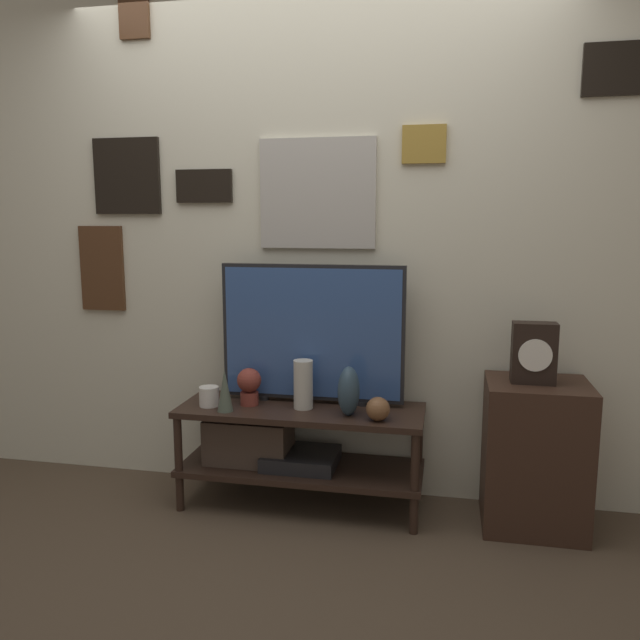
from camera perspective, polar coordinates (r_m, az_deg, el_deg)
The scene contains 12 objects.
ground_plane at distance 3.06m, azimuth -2.87°, elevation -18.46°, with size 12.00×12.00×0.00m, color #4C3D2D.
wall_back at distance 3.21m, azimuth -0.84°, elevation 8.05°, with size 6.40×0.08×2.70m.
media_console at distance 3.18m, azimuth -3.43°, elevation -11.12°, with size 1.20×0.43×0.51m.
television at distance 3.09m, azimuth -0.72°, elevation -1.19°, with size 0.92×0.05×0.70m.
vase_tall_ceramic at distance 3.05m, azimuth -1.54°, elevation -5.90°, with size 0.09×0.09×0.24m.
vase_slim_bronze at distance 3.04m, azimuth -8.69°, elevation -6.37°, with size 0.08×0.08×0.21m.
vase_urn_stoneware at distance 2.94m, azimuth 2.64°, elevation -6.51°, with size 0.10×0.14×0.24m.
vase_round_glass at distance 2.90m, azimuth 5.32°, elevation -8.10°, with size 0.11×0.11×0.11m.
candle_jar at distance 3.15m, azimuth -10.11°, elevation -6.89°, with size 0.10×0.10×0.10m.
decorative_bust at distance 3.13m, azimuth -6.49°, elevation -5.87°, with size 0.12×0.12×0.19m.
side_table at distance 3.11m, azimuth 19.04°, elevation -11.57°, with size 0.46×0.40×0.69m.
mantel_clock at distance 2.96m, azimuth 18.96°, elevation -2.86°, with size 0.19×0.11×0.28m.
Camera 1 is at (0.69, -2.62, 1.42)m, focal length 35.00 mm.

